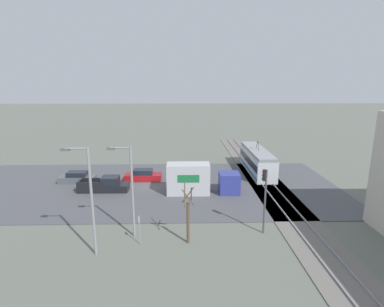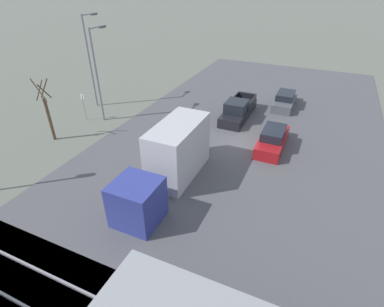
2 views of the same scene
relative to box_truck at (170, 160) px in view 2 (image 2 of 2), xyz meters
name	(u,v)px [view 2 (image 2 of 2)]	position (x,y,z in m)	size (l,w,h in m)	color
ground_plane	(240,145)	(-2.66, -6.45, -1.72)	(320.00, 320.00, 0.00)	#60665B
road_surface	(241,145)	(-2.66, -6.45, -1.68)	(20.74, 47.87, 0.08)	#4C4C51
box_truck	(170,160)	(0.00, 0.00, 0.00)	(2.34, 8.41, 3.54)	navy
pickup_truck	(238,111)	(-0.99, -11.13, -0.97)	(1.90, 5.87, 1.78)	black
sedan_car_0	(285,101)	(-4.39, -15.54, -1.06)	(1.79, 4.61, 1.41)	#4C5156
sedan_car_1	(273,140)	(-4.89, -7.07, -1.01)	(1.76, 4.75, 1.51)	maroon
street_tree	(48,113)	(11.12, -1.33, 0.54)	(1.17, 0.97, 4.95)	brown
street_lamp_near_crossing	(90,56)	(12.64, -8.52, 3.08)	(0.36, 1.95, 8.33)	gray
street_lamp_mid_block	(97,69)	(9.87, -6.08, 2.79)	(0.36, 1.95, 7.78)	gray
no_parking_sign	(84,105)	(11.27, -5.18, -0.25)	(0.32, 0.08, 2.41)	gray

